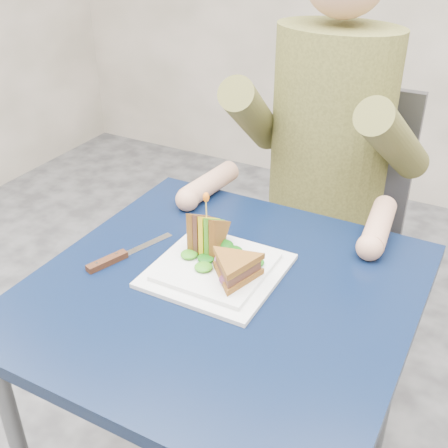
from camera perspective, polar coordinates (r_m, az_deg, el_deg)
The scene contains 12 objects.
table at distance 1.20m, azimuth -0.19°, elevation -9.41°, with size 0.75×0.75×0.73m.
chair at distance 1.82m, azimuth 10.83°, elevation 1.21°, with size 0.42×0.40×0.93m.
diner at distance 1.57m, azimuth 10.82°, elevation 11.35°, with size 0.54×0.59×0.74m.
plate at distance 1.18m, azimuth -0.72°, elevation -4.60°, with size 0.26×0.26×0.02m.
sandwich_flat at distance 1.12m, azimuth 1.12°, elevation -4.51°, with size 0.18×0.18×0.05m.
sandwich_upright at distance 1.21m, azimuth -1.76°, elevation -1.12°, with size 0.09×0.15×0.15m.
fork at distance 1.21m, azimuth -5.48°, elevation -4.01°, with size 0.03×0.18×0.01m.
knife at distance 1.24m, azimuth -11.02°, elevation -3.42°, with size 0.09×0.22×0.02m.
toothpick at distance 1.18m, azimuth -1.81°, elevation 1.53°, with size 0.00×0.00×0.06m, color tan.
toothpick_frill at distance 1.16m, azimuth -1.84°, elevation 2.73°, with size 0.01×0.01×0.02m, color orange.
lettuce_spill at distance 1.17m, azimuth -0.28°, elevation -3.58°, with size 0.15×0.13×0.02m, color #337A14, non-canonical shape.
onion_ring at distance 1.16m, azimuth 0.04°, elevation -3.63°, with size 0.04×0.04×0.01m, color #9E4C7A.
Camera 1 is at (0.44, -0.80, 1.42)m, focal length 45.00 mm.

